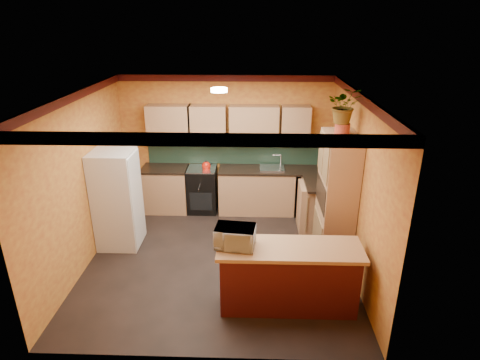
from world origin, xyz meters
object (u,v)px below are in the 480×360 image
base_cabinets_back (233,191)px  breakfast_bar (288,279)px  pantry (336,200)px  microwave (235,237)px  fridge (117,200)px  stove (202,189)px

base_cabinets_back → breakfast_bar: size_ratio=2.03×
pantry → breakfast_bar: 1.61m
microwave → base_cabinets_back: bearing=99.8°
pantry → breakfast_bar: bearing=-123.3°
breakfast_bar → microwave: size_ratio=3.52×
base_cabinets_back → fridge: 2.38m
breakfast_bar → microwave: (-0.71, 0.00, 0.63)m
pantry → breakfast_bar: size_ratio=1.17×
stove → breakfast_bar: stove is taller
breakfast_bar → fridge: bearing=150.8°
fridge → breakfast_bar: 3.21m
base_cabinets_back → fridge: bearing=-143.8°
breakfast_bar → base_cabinets_back: bearing=106.8°
pantry → breakfast_bar: pantry is taller
base_cabinets_back → microwave: bearing=-86.6°
base_cabinets_back → stove: (-0.62, -0.00, 0.02)m
fridge → microwave: 2.60m
stove → breakfast_bar: (1.51, -2.94, -0.02)m
pantry → base_cabinets_back: bearing=135.1°
stove → microwave: 3.11m
stove → breakfast_bar: 3.31m
fridge → breakfast_bar: (2.78, -1.56, -0.41)m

